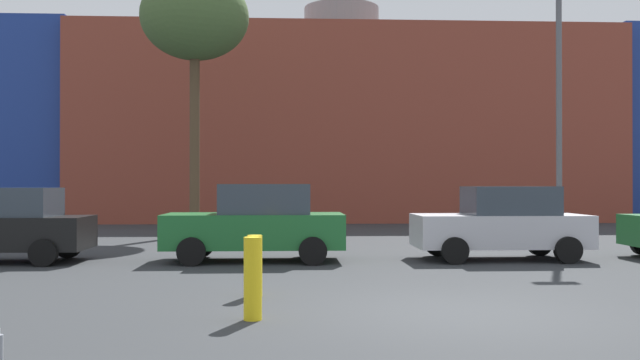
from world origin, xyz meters
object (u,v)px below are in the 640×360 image
object	(u,v)px
parked_car_1	(257,223)
bollard_yellow_0	(255,266)
bollard_yellow_1	(253,278)
street_lamp	(559,77)
parked_car_2	(502,223)
bare_tree_0	(195,19)
parked_car_0	(3,225)

from	to	relation	value
parked_car_1	bollard_yellow_0	bearing A→B (deg)	91.90
bollard_yellow_1	street_lamp	distance (m)	13.45
parked_car_1	parked_car_2	size ratio (longest dim) A/B	1.03
street_lamp	bare_tree_0	bearing A→B (deg)	153.88
parked_car_1	bare_tree_0	size ratio (longest dim) A/B	0.45
bollard_yellow_0	bare_tree_0	bearing A→B (deg)	101.38
parked_car_0	parked_car_2	distance (m)	11.55
parked_car_0	parked_car_1	size ratio (longest dim) A/B	0.95
street_lamp	bollard_yellow_0	bearing A→B (deg)	-135.68
bare_tree_0	bollard_yellow_0	distance (m)	15.26
parked_car_0	parked_car_1	bearing A→B (deg)	180.00
parked_car_1	bare_tree_0	distance (m)	10.85
parked_car_0	bollard_yellow_0	xyz separation A→B (m)	(5.94, -5.07, -0.36)
parked_car_2	bollard_yellow_1	xyz separation A→B (m)	(-5.55, -6.99, -0.32)
parked_car_2	bollard_yellow_1	distance (m)	8.93
bare_tree_0	parked_car_2	bearing A→B (deg)	-44.68
parked_car_0	parked_car_2	world-z (taller)	parked_car_2
parked_car_2	bare_tree_0	size ratio (longest dim) A/B	0.44
parked_car_1	street_lamp	world-z (taller)	street_lamp
parked_car_1	bollard_yellow_0	world-z (taller)	parked_car_1
parked_car_0	parked_car_2	size ratio (longest dim) A/B	0.98
bollard_yellow_0	street_lamp	distance (m)	12.17
parked_car_2	street_lamp	xyz separation A→B (m)	(2.54, 2.88, 3.92)
street_lamp	parked_car_1	bearing A→B (deg)	-160.87
bare_tree_0	parked_car_1	bearing A→B (deg)	-73.01
parked_car_2	street_lamp	distance (m)	5.49
bare_tree_0	street_lamp	distance (m)	12.36
parked_car_0	bollard_yellow_1	bearing A→B (deg)	130.63
parked_car_2	bollard_yellow_1	bearing A→B (deg)	51.55
bollard_yellow_0	bollard_yellow_1	xyz separation A→B (m)	(0.06, -1.92, 0.06)
parked_car_2	bare_tree_0	bearing A→B (deg)	-44.68
parked_car_0	parked_car_2	xyz separation A→B (m)	(11.55, -0.00, 0.01)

